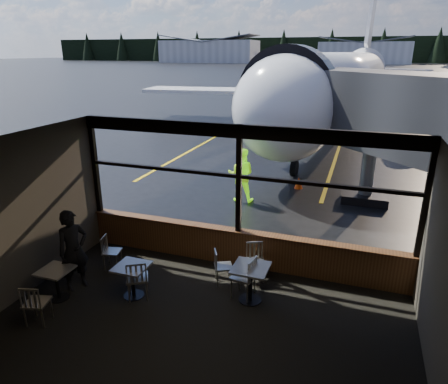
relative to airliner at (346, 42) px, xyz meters
The scene contains 30 objects.
ground_plane 99.83m from the airliner, 90.58° to the left, with size 520.00×520.00×0.00m, color black.
carpet_floor 24.01m from the airliner, 92.47° to the right, with size 8.00×6.00×0.01m, color black.
ceiling 23.45m from the airliner, 92.47° to the right, with size 8.00×6.00×0.04m, color #38332D.
wall_left 24.17m from the airliner, 102.11° to the right, with size 0.04×6.00×3.50m, color #454037.
window_sill 21.00m from the airliner, 92.84° to the right, with size 8.00×0.28×0.90m, color #512F18.
window_header 20.48m from the airliner, 92.84° to the right, with size 8.00×0.18×0.30m, color black.
mullion_left 21.20m from the airliner, 103.70° to the right, with size 0.12×0.12×2.60m, color black.
mullion_centre 20.64m from the airliner, 92.84° to the right, with size 0.12×0.12×2.60m, color black.
mullion_right 20.82m from the airliner, 81.76° to the right, with size 0.12×0.12×2.60m, color black.
window_transom 20.62m from the airliner, 92.84° to the right, with size 8.00×0.10×0.08m, color black.
airliner is the anchor object (origin of this frame).
jet_bridge 15.38m from the airliner, 80.08° to the right, with size 9.27×11.33×4.94m, color #2D2D30, non-canonical shape.
cafe_table_near 22.34m from the airliner, 90.81° to the right, with size 0.74×0.74×0.81m, color gray, non-canonical shape.
cafe_table_mid 23.16m from the airliner, 96.96° to the right, with size 0.68×0.68×0.74m, color #A19B94, non-canonical shape.
cafe_table_left 23.95m from the airliner, 100.38° to the right, with size 0.64×0.64×0.70m, color #AAA59C, non-canonical shape.
chair_near_e 22.23m from the airliner, 91.29° to the right, with size 0.53×0.53×0.96m, color #B9B4A7, non-canonical shape.
chair_near_w 21.89m from the airliner, 92.89° to the right, with size 0.45×0.45×0.82m, color #B1ADA0, non-canonical shape.
chair_near_n 21.50m from the airliner, 91.16° to the right, with size 0.48×0.48×0.88m, color #ABA69A, non-canonical shape.
chair_mid_s 23.13m from the airliner, 96.65° to the right, with size 0.51×0.51×0.94m, color #AEA89D, non-canonical shape.
chair_mid_w 22.42m from the airliner, 100.21° to the right, with size 0.45×0.45×0.83m, color beige, non-canonical shape.
chair_left_s 24.65m from the airliner, 99.56° to the right, with size 0.49×0.49×0.90m, color #BBB6A9, non-canonical shape.
passenger 23.33m from the airliner, 100.37° to the right, with size 0.67×0.44×1.84m, color black.
ground_crew 16.77m from the airliner, 98.06° to the right, with size 0.92×0.72×1.90m, color #BFF219.
cone_nose 14.95m from the airliner, 92.15° to the right, with size 0.33×0.33×0.46m, color #FF4508.
hangar_left 174.74m from the airliner, 113.98° to the left, with size 45.00×18.00×11.00m, color silver, non-canonical shape.
hangar_mid 164.67m from the airliner, 90.35° to the left, with size 38.00×15.00×10.00m, color silver, non-canonical shape.
fuel_tank_a 164.63m from the airliner, 100.86° to the left, with size 8.00×8.00×6.00m, color silver.
fuel_tank_b 163.05m from the airliner, 97.40° to the left, with size 8.00×8.00×6.00m, color silver.
fuel_tank_c 162.06m from the airliner, 93.89° to the left, with size 8.00×8.00×6.00m, color silver.
treeline 189.67m from the airliner, 90.30° to the left, with size 360.00×3.00×12.00m, color black.
Camera 1 is at (2.55, -8.44, 5.02)m, focal length 32.00 mm.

